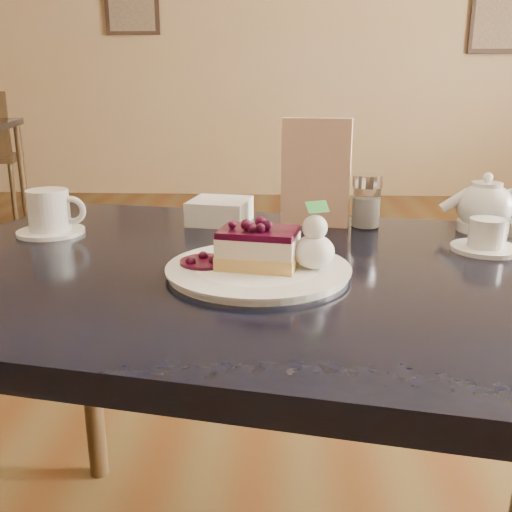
{
  "coord_description": "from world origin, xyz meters",
  "views": [
    {
      "loc": [
        -0.06,
        -0.64,
        1.04
      ],
      "look_at": [
        -0.1,
        0.14,
        0.81
      ],
      "focal_mm": 40.0,
      "sensor_mm": 36.0,
      "label": 1
    }
  ],
  "objects_px": {
    "dessert_plate": "(258,270)",
    "cheesecake_slice": "(258,248)",
    "tea_set": "(484,213)",
    "coffee_set": "(51,214)",
    "main_table": "(265,309)"
  },
  "relations": [
    {
      "from": "cheesecake_slice",
      "to": "tea_set",
      "type": "height_order",
      "value": "tea_set"
    },
    {
      "from": "dessert_plate",
      "to": "cheesecake_slice",
      "type": "distance_m",
      "value": 0.04
    },
    {
      "from": "main_table",
      "to": "tea_set",
      "type": "distance_m",
      "value": 0.49
    },
    {
      "from": "dessert_plate",
      "to": "tea_set",
      "type": "bearing_deg",
      "value": 31.99
    },
    {
      "from": "cheesecake_slice",
      "to": "dessert_plate",
      "type": "bearing_deg",
      "value": 9.97
    },
    {
      "from": "dessert_plate",
      "to": "cheesecake_slice",
      "type": "xyz_separation_m",
      "value": [
        -0.0,
        0.0,
        0.04
      ]
    },
    {
      "from": "coffee_set",
      "to": "tea_set",
      "type": "bearing_deg",
      "value": 2.54
    },
    {
      "from": "cheesecake_slice",
      "to": "tea_set",
      "type": "bearing_deg",
      "value": 41.96
    },
    {
      "from": "tea_set",
      "to": "dessert_plate",
      "type": "bearing_deg",
      "value": -148.01
    },
    {
      "from": "coffee_set",
      "to": "tea_set",
      "type": "relative_size",
      "value": 0.53
    },
    {
      "from": "main_table",
      "to": "coffee_set",
      "type": "height_order",
      "value": "coffee_set"
    },
    {
      "from": "dessert_plate",
      "to": "cheesecake_slice",
      "type": "height_order",
      "value": "cheesecake_slice"
    },
    {
      "from": "cheesecake_slice",
      "to": "coffee_set",
      "type": "distance_m",
      "value": 0.48
    },
    {
      "from": "tea_set",
      "to": "main_table",
      "type": "bearing_deg",
      "value": -152.52
    },
    {
      "from": "dessert_plate",
      "to": "tea_set",
      "type": "height_order",
      "value": "tea_set"
    }
  ]
}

